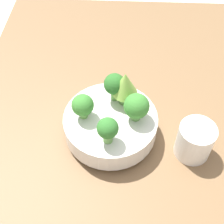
{
  "coord_description": "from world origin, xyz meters",
  "views": [
    {
      "loc": [
        0.48,
        -0.0,
        0.7
      ],
      "look_at": [
        0.03,
        -0.03,
        0.13
      ],
      "focal_mm": 50.0,
      "sensor_mm": 36.0,
      "label": 1
    }
  ],
  "objects": [
    {
      "name": "cup",
      "position": [
        0.07,
        0.17,
        0.09
      ],
      "size": [
        0.09,
        0.09,
        0.09
      ],
      "color": "silver",
      "rests_on": "table"
    },
    {
      "name": "ground_plane",
      "position": [
        0.0,
        0.0,
        0.0
      ],
      "size": [
        6.0,
        6.0,
        0.0
      ],
      "primitive_type": "plane",
      "color": "beige"
    },
    {
      "name": "broccoli_floret_right",
      "position": [
        0.09,
        -0.03,
        0.15
      ],
      "size": [
        0.05,
        0.05,
        0.07
      ],
      "color": "#609347",
      "rests_on": "bowl"
    },
    {
      "name": "romanesco_piece_far",
      "position": [
        -0.02,
        0.01,
        0.17
      ],
      "size": [
        0.06,
        0.06,
        0.09
      ],
      "color": "#609347",
      "rests_on": "bowl"
    },
    {
      "name": "broccoli_floret_front",
      "position": [
        0.03,
        -0.09,
        0.15
      ],
      "size": [
        0.05,
        0.05,
        0.07
      ],
      "color": "#6BA34C",
      "rests_on": "bowl"
    },
    {
      "name": "broccoli_floret_left",
      "position": [
        -0.03,
        -0.02,
        0.16
      ],
      "size": [
        0.05,
        0.05,
        0.08
      ],
      "color": "#609347",
      "rests_on": "bowl"
    },
    {
      "name": "bowl",
      "position": [
        0.03,
        -0.03,
        0.08
      ],
      "size": [
        0.23,
        0.23,
        0.07
      ],
      "color": "silver",
      "rests_on": "table"
    },
    {
      "name": "broccoli_floret_back",
      "position": [
        0.02,
        0.03,
        0.15
      ],
      "size": [
        0.06,
        0.06,
        0.07
      ],
      "color": "#609347",
      "rests_on": "bowl"
    },
    {
      "name": "table",
      "position": [
        0.0,
        0.0,
        0.02
      ],
      "size": [
        1.18,
        0.84,
        0.04
      ],
      "color": "brown",
      "rests_on": "ground_plane"
    }
  ]
}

